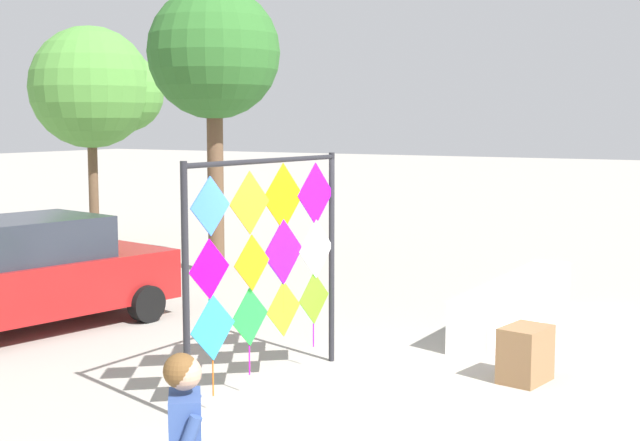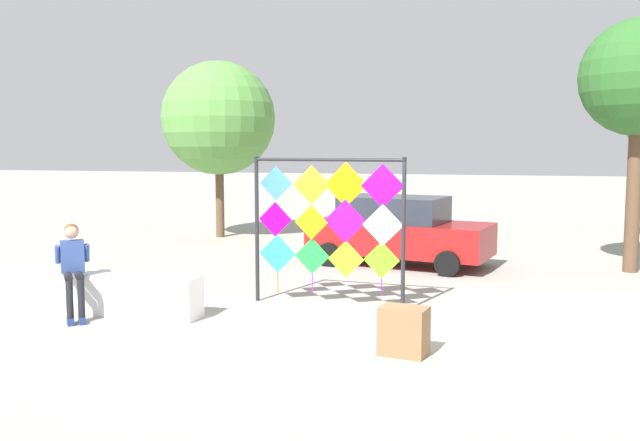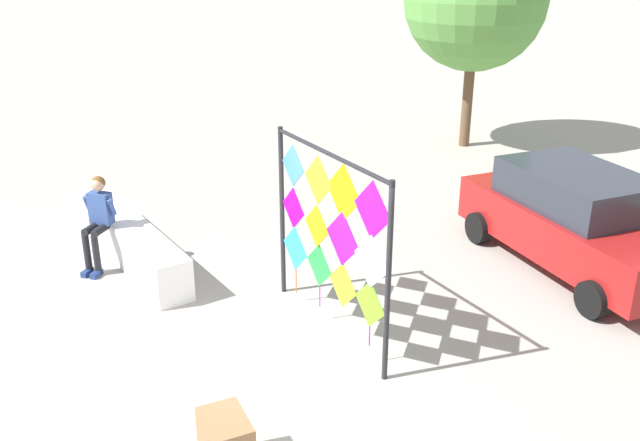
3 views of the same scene
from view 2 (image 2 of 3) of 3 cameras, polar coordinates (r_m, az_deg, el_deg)
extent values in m
plane|color=#9E998E|center=(10.69, 0.39, -8.70)|extent=(120.00, 120.00, 0.00)
cube|color=white|center=(12.01, -18.81, -5.70)|extent=(3.92, 0.57, 0.68)
cube|color=white|center=(10.08, 22.70, -8.09)|extent=(3.92, 0.57, 0.68)
cylinder|color=#232328|center=(12.10, -5.31, -0.75)|extent=(0.07, 0.07, 2.58)
cylinder|color=#232328|center=(11.31, 7.02, -1.25)|extent=(0.07, 0.07, 2.58)
cylinder|color=#232328|center=(11.55, 0.65, 5.13)|extent=(2.64, 0.20, 0.06)
cube|color=#2B9EDF|center=(12.00, -3.59, -2.80)|extent=(0.68, 0.05, 0.68)
cylinder|color=orange|center=(12.11, -3.56, -5.27)|extent=(0.02, 0.02, 0.38)
cube|color=#21DF3D|center=(11.81, -0.67, -3.00)|extent=(0.63, 0.05, 0.63)
cylinder|color=#E516C7|center=(11.90, -0.65, -5.28)|extent=(0.02, 0.02, 0.33)
cube|color=#A3F91F|center=(11.62, 2.19, -3.27)|extent=(0.64, 0.05, 0.64)
cube|color=#69E61E|center=(11.46, 5.19, -3.33)|extent=(0.63, 0.05, 0.63)
cylinder|color=#9716E5|center=(11.55, 5.18, -5.55)|extent=(0.02, 0.02, 0.29)
cube|color=#F605BE|center=(11.94, -3.77, 0.10)|extent=(0.61, 0.05, 0.62)
cylinder|color=#16E546|center=(12.00, -3.74, -1.84)|extent=(0.02, 0.02, 0.20)
cube|color=orange|center=(11.69, -0.73, -0.15)|extent=(0.61, 0.05, 0.61)
cube|color=#780EE4|center=(11.52, 2.13, -0.05)|extent=(0.75, 0.05, 0.75)
cylinder|color=#7FE516|center=(11.60, 2.14, -2.69)|extent=(0.02, 0.02, 0.33)
cube|color=white|center=(11.36, 5.29, -0.39)|extent=(0.70, 0.05, 0.70)
cube|color=#3774F0|center=(11.88, -3.72, 3.14)|extent=(0.60, 0.04, 0.60)
cube|color=gold|center=(11.66, -0.71, 3.01)|extent=(0.67, 0.05, 0.68)
cube|color=orange|center=(11.47, 2.18, 3.03)|extent=(0.76, 0.05, 0.76)
cube|color=#910AD8|center=(11.30, 5.28, 2.91)|extent=(0.74, 0.05, 0.74)
cylinder|color=#5EE516|center=(11.36, 5.27, 0.24)|extent=(0.02, 0.02, 0.32)
cylinder|color=black|center=(11.32, -20.28, -6.46)|extent=(0.11, 0.11, 0.68)
cylinder|color=black|center=(11.44, -20.40, -4.45)|extent=(0.34, 0.37, 0.13)
cube|color=navy|center=(11.33, -20.20, -7.99)|extent=(0.23, 0.25, 0.09)
cylinder|color=black|center=(11.33, -19.41, -6.42)|extent=(0.11, 0.11, 0.68)
cylinder|color=black|center=(11.44, -19.54, -4.41)|extent=(0.34, 0.37, 0.13)
cube|color=navy|center=(11.34, -19.34, -7.94)|extent=(0.23, 0.25, 0.09)
cube|color=#334C8C|center=(11.58, -20.08, -2.85)|extent=(0.40, 0.38, 0.52)
sphere|color=tan|center=(11.52, -20.15, -0.89)|extent=(0.22, 0.22, 0.22)
sphere|color=brown|center=(11.54, -20.16, -0.80)|extent=(0.22, 0.22, 0.22)
cylinder|color=#334C8C|center=(11.54, -21.18, -2.67)|extent=(0.17, 0.19, 0.31)
cylinder|color=#334C8C|center=(11.56, -18.99, -2.57)|extent=(0.17, 0.19, 0.31)
cube|color=maroon|center=(15.96, 6.72, -1.44)|extent=(4.40, 2.54, 0.74)
cube|color=#282D38|center=(15.93, 6.25, 0.97)|extent=(2.58, 1.98, 0.59)
cylinder|color=black|center=(16.44, 12.38, -2.61)|extent=(0.58, 0.32, 0.55)
cylinder|color=black|center=(14.75, 10.68, -3.57)|extent=(0.58, 0.32, 0.55)
cylinder|color=black|center=(17.34, 3.33, -2.03)|extent=(0.58, 0.32, 0.55)
cylinder|color=black|center=(15.74, 0.77, -2.86)|extent=(0.58, 0.32, 0.55)
cube|color=olive|center=(9.17, 7.05, -9.19)|extent=(0.67, 0.53, 0.64)
cylinder|color=brown|center=(21.01, -8.41, 2.14)|extent=(0.26, 0.26, 2.59)
sphere|color=#569342|center=(20.98, -8.51, 8.49)|extent=(3.43, 3.43, 3.43)
sphere|color=#569342|center=(20.73, -7.14, 8.79)|extent=(2.24, 2.24, 2.24)
sphere|color=#569342|center=(20.48, -9.78, 7.61)|extent=(1.73, 1.73, 1.73)
sphere|color=#569342|center=(21.22, -8.40, 8.67)|extent=(2.06, 2.06, 2.06)
cylinder|color=brown|center=(16.35, 24.84, 2.09)|extent=(0.31, 0.31, 3.49)
sphere|color=#2D6628|center=(16.39, 25.24, 10.84)|extent=(2.52, 2.52, 2.52)
sphere|color=#2D6628|center=(16.68, 25.17, 11.13)|extent=(1.76, 1.76, 1.76)
camera|label=1|loc=(12.34, -46.36, 5.34)|focal=49.16mm
camera|label=3|loc=(7.89, 49.11, 21.61)|focal=39.58mm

